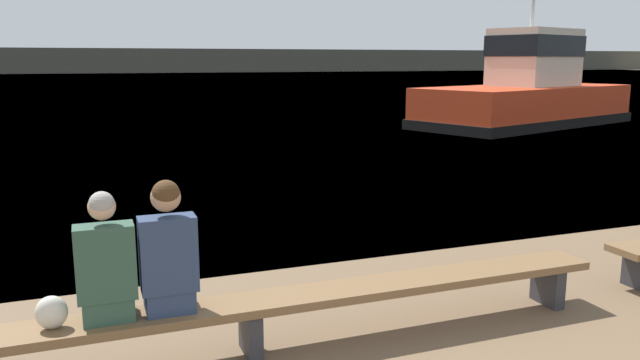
% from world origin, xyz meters
% --- Properties ---
extents(water_surface, '(240.00, 240.00, 0.00)m').
position_xyz_m(water_surface, '(0.00, 125.39, 0.00)').
color(water_surface, '#426B8E').
rests_on(water_surface, ground).
extents(far_shoreline, '(600.00, 12.00, 4.39)m').
position_xyz_m(far_shoreline, '(0.00, 123.11, 2.19)').
color(far_shoreline, '#4C4C42').
rests_on(far_shoreline, ground).
extents(bench_main, '(6.73, 0.45, 0.47)m').
position_xyz_m(bench_main, '(-0.53, 3.43, 0.39)').
color(bench_main, brown).
rests_on(bench_main, ground).
extents(person_left, '(0.43, 0.35, 1.01)m').
position_xyz_m(person_left, '(-1.63, 3.43, 0.91)').
color(person_left, '#2D4C3D').
rests_on(person_left, bench_main).
extents(person_right, '(0.43, 0.36, 1.07)m').
position_xyz_m(person_right, '(-1.17, 3.43, 0.96)').
color(person_right, navy).
rests_on(person_right, bench_main).
extents(shopping_bag, '(0.23, 0.17, 0.25)m').
position_xyz_m(shopping_bag, '(-2.03, 3.43, 0.60)').
color(shopping_bag, beige).
rests_on(shopping_bag, bench_main).
extents(tugboat_red, '(10.00, 6.49, 6.45)m').
position_xyz_m(tugboat_red, '(13.89, 17.93, 1.11)').
color(tugboat_red, red).
rests_on(tugboat_red, water_surface).
extents(moored_sailboat, '(8.30, 4.00, 7.08)m').
position_xyz_m(moored_sailboat, '(21.65, 27.12, 0.46)').
color(moored_sailboat, '#333338').
rests_on(moored_sailboat, water_surface).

